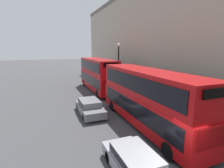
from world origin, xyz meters
TOP-DOWN VIEW (x-y plane):
  - bus_leading at (1.60, 5.60)m, footprint 2.59×11.29m
  - bus_second_in_queue at (1.60, 18.31)m, footprint 2.59×10.63m
  - car_dark_sedan at (-1.80, 1.03)m, footprint 1.85×4.63m
  - car_hatchback at (-1.80, 9.63)m, footprint 1.87×4.32m
  - street_lamp at (3.26, 14.77)m, footprint 0.44×0.44m
  - pedestrian at (3.71, 12.62)m, footprint 0.36×0.36m

SIDE VIEW (x-z plane):
  - car_dark_sedan at x=-1.80m, z-range 0.05..1.29m
  - car_hatchback at x=-1.80m, z-range 0.04..1.36m
  - pedestrian at x=3.71m, z-range -0.07..1.52m
  - bus_leading at x=1.60m, z-range 0.22..4.55m
  - bus_second_in_queue at x=1.60m, z-range 0.22..4.70m
  - street_lamp at x=3.26m, z-range 0.76..7.29m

